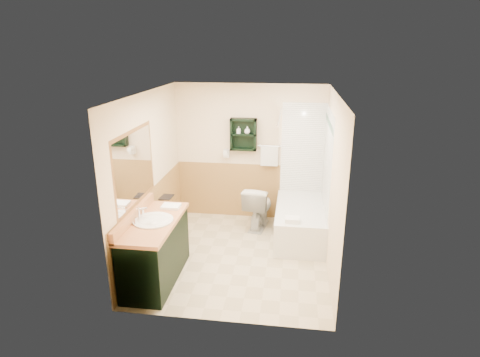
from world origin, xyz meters
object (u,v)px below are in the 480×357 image
at_px(bathtub, 301,222).
at_px(vanity, 155,250).
at_px(soap_bottle_b, 247,131).
at_px(toilet, 258,207).
at_px(soap_bottle_a, 239,132).
at_px(wall_shelf, 243,134).
at_px(vanity_book, 160,190).
at_px(hair_dryer, 227,153).

bearing_deg(bathtub, vanity, -142.05).
relative_size(bathtub, soap_bottle_b, 11.91).
bearing_deg(toilet, bathtub, 164.63).
bearing_deg(soap_bottle_a, toilet, -40.81).
bearing_deg(bathtub, soap_bottle_b, 145.61).
height_order(wall_shelf, bathtub, wall_shelf).
bearing_deg(vanity, vanity_book, 101.54).
distance_m(bathtub, toilet, 0.80).
bearing_deg(hair_dryer, soap_bottle_a, -7.78).
height_order(vanity, soap_bottle_a, soap_bottle_a).
distance_m(hair_dryer, soap_bottle_a, 0.45).
bearing_deg(hair_dryer, vanity_book, -118.93).
bearing_deg(soap_bottle_a, vanity_book, -126.06).
distance_m(hair_dryer, vanity, 2.39).
distance_m(hair_dryer, vanity_book, 1.59).
distance_m(bathtub, vanity_book, 2.31).
distance_m(wall_shelf, vanity, 2.59).
xyz_separation_m(vanity_book, soap_bottle_b, (1.13, 1.35, 0.64)).
bearing_deg(hair_dryer, toilet, -30.96).
xyz_separation_m(wall_shelf, soap_bottle_a, (-0.08, -0.01, 0.04)).
xyz_separation_m(bathtub, soap_bottle_a, (-1.11, 0.66, 1.33)).
bearing_deg(soap_bottle_a, wall_shelf, 3.55).
relative_size(wall_shelf, hair_dryer, 2.29).
bearing_deg(vanity_book, vanity, -76.06).
height_order(hair_dryer, vanity, hair_dryer).
bearing_deg(soap_bottle_b, toilet, -54.40).
distance_m(toilet, soap_bottle_b, 1.31).
relative_size(hair_dryer, soap_bottle_b, 1.91).
bearing_deg(soap_bottle_b, vanity_book, -129.95).
bearing_deg(soap_bottle_a, vanity, -110.72).
height_order(wall_shelf, vanity_book, wall_shelf).
bearing_deg(wall_shelf, vanity_book, -128.13).
xyz_separation_m(soap_bottle_a, soap_bottle_b, (0.15, 0.00, 0.02)).
xyz_separation_m(toilet, soap_bottle_a, (-0.39, 0.33, 1.22)).
bearing_deg(wall_shelf, hair_dryer, 175.24).
bearing_deg(wall_shelf, toilet, -47.92).
xyz_separation_m(toilet, vanity_book, (-1.37, -1.01, 0.60)).
bearing_deg(wall_shelf, soap_bottle_a, -176.45).
height_order(wall_shelf, hair_dryer, wall_shelf).
xyz_separation_m(vanity, vanity_book, (-0.17, 0.81, 0.55)).
bearing_deg(vanity, soap_bottle_a, 69.28).
xyz_separation_m(hair_dryer, bathtub, (1.33, -0.69, -0.93)).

